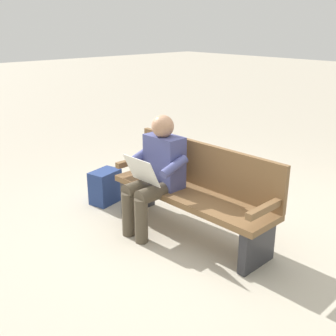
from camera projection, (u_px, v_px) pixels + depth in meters
The scene contains 4 objects.
ground_plane at pixel (189, 234), 4.14m from camera, with size 40.00×40.00×0.00m, color #B7AD99.
bench_near at pixel (195, 190), 4.04m from camera, with size 1.81×0.52×0.90m.
person_seated at pixel (156, 171), 4.04m from camera, with size 0.58×0.58×1.18m.
backpack at pixel (105, 187), 4.82m from camera, with size 0.33×0.39×0.39m.
Camera 1 is at (-2.58, 2.65, 2.01)m, focal length 43.93 mm.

